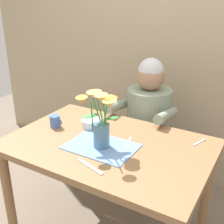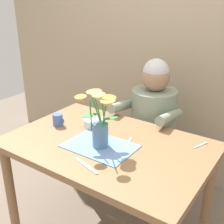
{
  "view_description": "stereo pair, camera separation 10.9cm",
  "coord_description": "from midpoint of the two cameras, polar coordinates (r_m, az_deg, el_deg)",
  "views": [
    {
      "loc": [
        0.8,
        -1.3,
        1.57
      ],
      "look_at": [
        -0.0,
        0.05,
        0.92
      ],
      "focal_mm": 46.49,
      "sensor_mm": 36.0,
      "label": 1
    },
    {
      "loc": [
        0.89,
        -1.24,
        1.57
      ],
      "look_at": [
        -0.0,
        0.05,
        0.92
      ],
      "focal_mm": 46.49,
      "sensor_mm": 36.0,
      "label": 2
    }
  ],
  "objects": [
    {
      "name": "ceramic_mug",
      "position": [
        1.96,
        -12.67,
        -1.8
      ],
      "size": [
        0.09,
        0.07,
        0.08
      ],
      "color": "#476BB7",
      "rests_on": "dining_table"
    },
    {
      "name": "spoon_1",
      "position": [
        1.72,
        1.43,
        -6.14
      ],
      "size": [
        0.05,
        0.12,
        0.01
      ],
      "color": "silver",
      "rests_on": "dining_table"
    },
    {
      "name": "flower_vase",
      "position": [
        1.61,
        -4.11,
        -1.11
      ],
      "size": [
        0.26,
        0.23,
        0.35
      ],
      "color": "teal",
      "rests_on": "dining_table"
    },
    {
      "name": "dinner_knife",
      "position": [
        1.52,
        -6.41,
        -10.65
      ],
      "size": [
        0.19,
        0.07,
        0.0
      ],
      "primitive_type": "cube",
      "rotation": [
        0.0,
        0.0,
        -0.28
      ],
      "color": "silver",
      "rests_on": "dining_table"
    },
    {
      "name": "wood_panel_backdrop",
      "position": [
        2.49,
        10.92,
        14.7
      ],
      "size": [
        4.0,
        0.1,
        2.5
      ],
      "primitive_type": "cube",
      "color": "tan",
      "rests_on": "ground_plane"
    },
    {
      "name": "ceramic_bowl",
      "position": [
        1.93,
        -5.71,
        -2.1
      ],
      "size": [
        0.14,
        0.14,
        0.06
      ],
      "color": "white",
      "rests_on": "dining_table"
    },
    {
      "name": "striped_placemat",
      "position": [
        1.69,
        -4.02,
        -6.81
      ],
      "size": [
        0.4,
        0.28,
        0.0
      ],
      "primitive_type": "cube",
      "color": "#6B93D1",
      "rests_on": "dining_table"
    },
    {
      "name": "dining_table",
      "position": [
        1.78,
        -2.57,
        -8.83
      ],
      "size": [
        1.2,
        0.8,
        0.74
      ],
      "color": "olive",
      "rests_on": "ground_plane"
    },
    {
      "name": "spoon_0",
      "position": [
        1.81,
        15.49,
        -5.57
      ],
      "size": [
        0.05,
        0.12,
        0.01
      ],
      "color": "silver",
      "rests_on": "dining_table"
    },
    {
      "name": "seated_person",
      "position": [
        2.3,
        5.67,
        -3.6
      ],
      "size": [
        0.45,
        0.47,
        1.14
      ],
      "rotation": [
        0.0,
        0.0,
        0.03
      ],
      "color": "#4C4C56",
      "rests_on": "ground_plane"
    }
  ]
}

